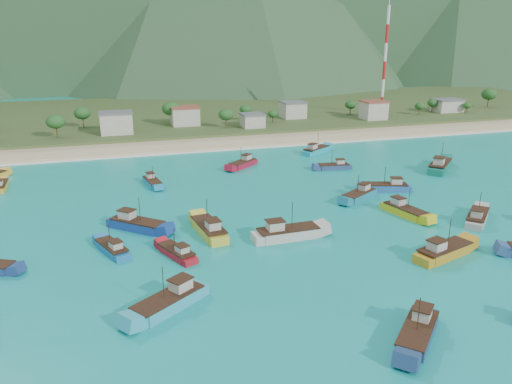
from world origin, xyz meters
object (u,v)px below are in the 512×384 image
object	(u,v)px
radio_tower	(385,61)
boat_15	(477,218)
boat_3	(444,252)
boat_24	(359,196)
boat_19	(418,333)
boat_7	(112,249)
boat_16	(152,183)
boat_2	(334,167)
boat_9	(177,253)
boat_22	(316,151)
boat_13	(243,164)
boat_8	(440,166)
boat_23	(170,302)
boat_29	(1,187)
boat_17	(287,234)
boat_18	(209,230)
boat_20	(405,212)
boat_27	(137,225)
boat_28	(387,188)

from	to	relation	value
radio_tower	boat_15	world-z (taller)	radio_tower
boat_3	boat_24	size ratio (longest dim) A/B	1.15
boat_19	radio_tower	bearing A→B (deg)	-73.24
boat_7	boat_16	world-z (taller)	boat_16
boat_2	boat_9	distance (m)	62.99
boat_24	boat_15	bearing A→B (deg)	-172.27
boat_22	radio_tower	bearing A→B (deg)	101.79
boat_9	boat_13	xyz separation A→B (m)	(25.01, 50.72, 0.16)
boat_19	boat_15	bearing A→B (deg)	-92.67
boat_2	boat_24	xyz separation A→B (m)	(-5.38, -23.90, 0.14)
boat_8	boat_23	xyz separation A→B (m)	(-76.62, -47.87, -0.18)
radio_tower	boat_9	size ratio (longest dim) A/B	4.78
boat_24	boat_29	world-z (taller)	boat_24
boat_13	boat_22	world-z (taller)	boat_22
boat_15	boat_17	bearing A→B (deg)	-137.38
boat_13	boat_22	xyz separation A→B (m)	(25.06, 8.61, 0.06)
boat_7	boat_18	world-z (taller)	boat_18
boat_15	boat_17	size ratio (longest dim) A/B	0.79
boat_17	boat_15	bearing A→B (deg)	83.62
boat_8	boat_18	world-z (taller)	boat_8
boat_3	boat_17	bearing A→B (deg)	-141.06
boat_2	boat_7	xyz separation A→B (m)	(-57.39, -36.83, -0.01)
boat_7	boat_18	xyz separation A→B (m)	(16.83, 2.95, 0.30)
boat_8	boat_13	world-z (taller)	boat_8
boat_22	boat_24	size ratio (longest dim) A/B	1.04
boat_3	boat_9	distance (m)	42.99
boat_20	boat_7	bearing A→B (deg)	-11.96
radio_tower	boat_13	size ratio (longest dim) A/B	4.41
boat_9	boat_18	size ratio (longest dim) A/B	0.75
boat_15	boat_24	bearing A→B (deg)	175.78
boat_24	boat_27	xyz separation A→B (m)	(-47.40, -3.80, 0.13)
boat_7	boat_28	bearing A→B (deg)	-6.95
boat_17	boat_29	bearing A→B (deg)	-133.17
boat_18	boat_7	bearing A→B (deg)	-177.32
boat_28	boat_29	distance (m)	89.00
boat_15	boat_16	xyz separation A→B (m)	(-56.96, 42.16, -0.16)
boat_3	boat_29	size ratio (longest dim) A/B	1.38
boat_18	boat_19	distance (m)	42.07
boat_9	boat_17	bearing A→B (deg)	-18.60
boat_29	boat_17	bearing A→B (deg)	-42.91
boat_19	boat_28	size ratio (longest dim) A/B	0.92
boat_24	boat_29	xyz separation A→B (m)	(-75.74, 30.62, -0.18)
boat_7	boat_16	size ratio (longest dim) A/B	1.00
boat_2	boat_8	distance (m)	27.50
boat_20	boat_13	bearing A→B (deg)	-78.36
boat_3	boat_15	size ratio (longest dim) A/B	1.23
boat_23	boat_24	distance (m)	56.03
boat_8	boat_29	world-z (taller)	boat_8
boat_13	boat_20	distance (m)	49.37
boat_9	boat_20	world-z (taller)	boat_20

